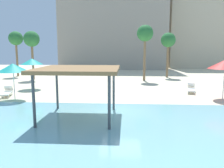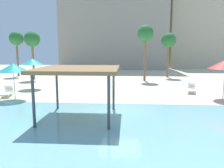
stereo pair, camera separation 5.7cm
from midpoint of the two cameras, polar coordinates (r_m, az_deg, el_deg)
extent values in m
plane|color=beige|center=(13.68, 2.06, -6.69)|extent=(80.00, 80.00, 0.00)
cube|color=#7AB7C1|center=(8.73, 1.02, -15.74)|extent=(44.00, 13.50, 0.04)
cylinder|color=#42474C|center=(14.10, -13.95, -1.20)|extent=(0.14, 0.14, 2.53)
cylinder|color=#42474C|center=(13.47, 0.31, -1.41)|extent=(0.14, 0.14, 2.53)
cylinder|color=#42474C|center=(10.91, -19.46, -4.32)|extent=(0.14, 0.14, 2.53)
cylinder|color=#42474C|center=(10.07, -0.86, -4.88)|extent=(0.14, 0.14, 2.53)
cube|color=olive|center=(11.81, -8.66, 3.71)|extent=(4.18, 4.18, 0.18)
cylinder|color=silver|center=(18.53, 26.50, 0.02)|extent=(0.06, 0.06, 2.25)
cylinder|color=silver|center=(22.41, -19.62, 1.81)|extent=(0.06, 0.06, 2.28)
cone|color=teal|center=(22.30, -19.81, 5.42)|extent=(2.01, 2.01, 0.55)
cylinder|color=silver|center=(17.89, -23.76, -0.40)|extent=(0.06, 0.06, 2.05)
cone|color=teal|center=(17.75, -24.03, 3.83)|extent=(2.19, 2.19, 0.60)
cylinder|color=white|center=(19.54, 20.15, -2.21)|extent=(0.05, 0.05, 0.22)
cylinder|color=white|center=(19.53, 18.74, -2.15)|extent=(0.05, 0.05, 0.22)
cylinder|color=white|center=(20.96, 20.05, -1.50)|extent=(0.05, 0.05, 0.22)
cylinder|color=white|center=(20.95, 18.74, -1.43)|extent=(0.05, 0.05, 0.22)
cube|color=white|center=(20.22, 19.44, -1.36)|extent=(1.04, 1.89, 0.10)
cube|color=white|center=(20.91, 19.46, -0.28)|extent=(0.71, 0.64, 0.40)
cylinder|color=white|center=(18.69, -25.06, -2.98)|extent=(0.05, 0.05, 0.22)
cylinder|color=white|center=(18.80, -26.49, -3.02)|extent=(0.05, 0.05, 0.22)
cylinder|color=white|center=(20.08, -24.24, -2.17)|extent=(0.05, 0.05, 0.22)
cylinder|color=white|center=(20.18, -25.57, -2.21)|extent=(0.05, 0.05, 0.22)
cube|color=white|center=(19.40, -25.36, -2.12)|extent=(1.10, 1.90, 0.10)
cube|color=white|center=(20.07, -24.97, -0.96)|extent=(0.72, 0.66, 0.40)
cylinder|color=brown|center=(30.58, 13.91, 5.92)|extent=(0.28, 0.28, 4.56)
sphere|color=#286B33|center=(30.58, 14.09, 10.85)|extent=(1.90, 1.90, 1.90)
cylinder|color=brown|center=(26.69, 8.24, 6.39)|extent=(0.28, 0.28, 5.18)
sphere|color=#286B33|center=(26.73, 8.38, 12.70)|extent=(1.90, 1.90, 1.90)
cylinder|color=brown|center=(29.26, -19.62, 5.59)|extent=(0.28, 0.28, 4.59)
sphere|color=#286B33|center=(29.26, -19.89, 10.76)|extent=(1.90, 1.90, 1.90)
cylinder|color=brown|center=(33.72, -23.10, 5.96)|extent=(0.28, 0.28, 4.84)
sphere|color=#286B33|center=(33.74, -23.39, 10.65)|extent=(1.90, 1.90, 1.90)
cube|color=#9E9384|center=(45.87, 0.39, 15.53)|extent=(20.06, 9.61, 18.17)
cube|color=beige|center=(51.44, 23.01, 13.20)|extent=(16.02, 8.19, 16.52)
camera|label=1|loc=(0.03, -90.11, -0.02)|focal=35.85mm
camera|label=2|loc=(0.03, 89.89, 0.02)|focal=35.85mm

